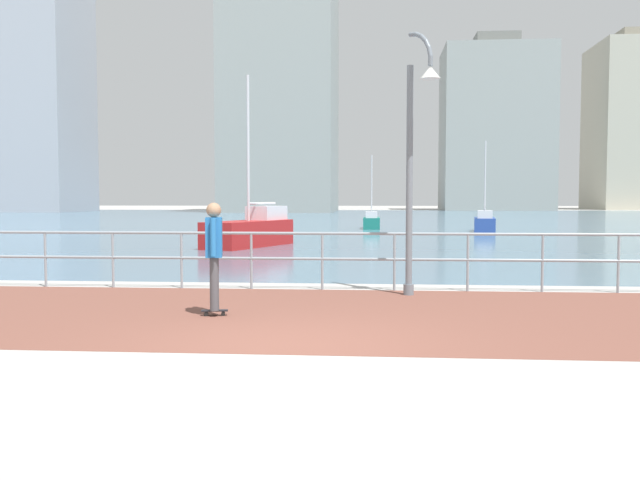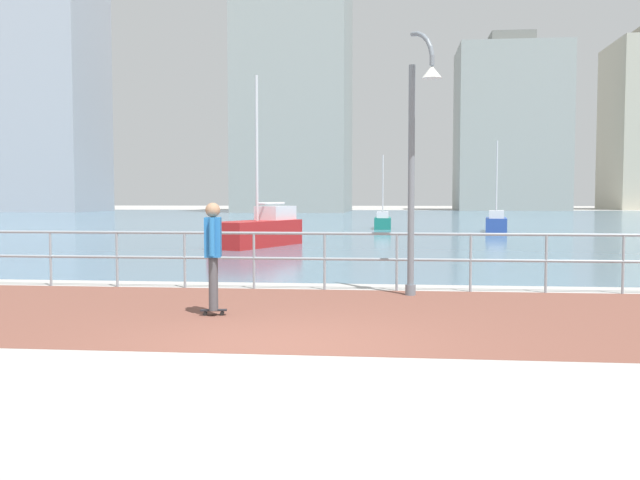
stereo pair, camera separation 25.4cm
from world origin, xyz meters
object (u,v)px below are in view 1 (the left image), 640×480
(sailboat_ivory, at_px, (485,223))
(sailboat_white, at_px, (251,230))
(skateboarder, at_px, (214,248))
(lamppost, at_px, (416,151))
(sailboat_gray, at_px, (372,222))

(sailboat_ivory, xyz_separation_m, sailboat_white, (-10.36, -12.29, 0.14))
(skateboarder, distance_m, sailboat_white, 15.27)
(lamppost, height_order, sailboat_white, sailboat_white)
(sailboat_ivory, height_order, sailboat_gray, sailboat_ivory)
(lamppost, xyz_separation_m, skateboarder, (-3.15, -2.40, -1.61))
(sailboat_ivory, relative_size, sailboat_gray, 1.13)
(lamppost, xyz_separation_m, sailboat_gray, (-1.03, 27.98, -2.24))
(sailboat_ivory, xyz_separation_m, sailboat_gray, (-6.04, 2.98, -0.05))
(skateboarder, relative_size, sailboat_gray, 0.40)
(skateboarder, relative_size, sailboat_ivory, 0.36)
(skateboarder, distance_m, sailboat_gray, 30.46)
(sailboat_white, distance_m, sailboat_gray, 15.87)
(lamppost, relative_size, sailboat_ivory, 0.99)
(lamppost, distance_m, skateboarder, 4.28)
(lamppost, height_order, sailboat_ivory, sailboat_ivory)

